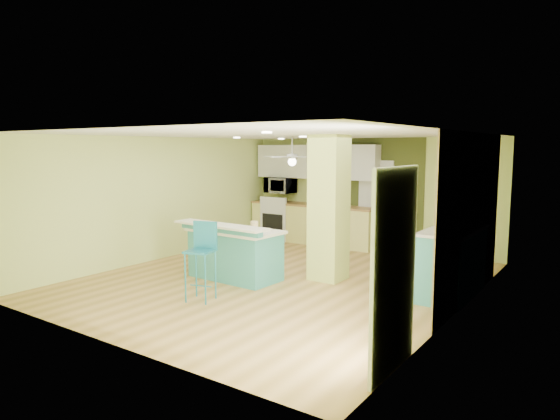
% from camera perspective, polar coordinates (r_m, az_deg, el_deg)
% --- Properties ---
extents(floor, '(6.00, 7.00, 0.01)m').
position_cam_1_polar(floor, '(8.77, 0.14, -7.98)').
color(floor, olive).
rests_on(floor, ground).
extents(ceiling, '(6.00, 7.00, 0.01)m').
position_cam_1_polar(ceiling, '(8.47, 0.14, 8.65)').
color(ceiling, white).
rests_on(ceiling, wall_back).
extents(wall_back, '(6.00, 0.01, 2.50)m').
position_cam_1_polar(wall_back, '(11.57, 10.07, 1.91)').
color(wall_back, '#D1E379').
rests_on(wall_back, floor).
extents(wall_front, '(6.00, 0.01, 2.50)m').
position_cam_1_polar(wall_front, '(6.02, -19.24, -3.13)').
color(wall_front, '#D1E379').
rests_on(wall_front, floor).
extents(wall_left, '(0.01, 7.00, 2.50)m').
position_cam_1_polar(wall_left, '(10.52, -13.45, 1.31)').
color(wall_left, '#D1E379').
rests_on(wall_left, floor).
extents(wall_right, '(0.01, 7.00, 2.50)m').
position_cam_1_polar(wall_right, '(7.27, 20.03, -1.46)').
color(wall_right, '#D1E379').
rests_on(wall_right, floor).
extents(wood_panel, '(0.02, 3.40, 2.50)m').
position_cam_1_polar(wood_panel, '(7.85, 21.04, -0.89)').
color(wood_panel, '#937554').
rests_on(wood_panel, floor).
extents(olive_accent, '(2.20, 0.02, 2.50)m').
position_cam_1_polar(olive_accent, '(11.47, 10.94, 1.85)').
color(olive_accent, '#40491D').
rests_on(olive_accent, floor).
extents(interior_door, '(0.82, 0.05, 2.00)m').
position_cam_1_polar(interior_door, '(11.47, 10.86, 0.59)').
color(interior_door, silver).
rests_on(interior_door, floor).
extents(french_door, '(0.04, 1.08, 2.10)m').
position_cam_1_polar(french_door, '(5.16, 12.93, -6.84)').
color(french_door, silver).
rests_on(french_door, floor).
extents(column, '(0.55, 0.55, 2.50)m').
position_cam_1_polar(column, '(8.61, 5.60, 0.22)').
color(column, '#C5D362').
rests_on(column, floor).
extents(kitchen_run, '(3.25, 0.63, 0.94)m').
position_cam_1_polar(kitchen_run, '(12.00, 3.73, -1.56)').
color(kitchen_run, '#EBE87B').
rests_on(kitchen_run, floor).
extents(stove, '(0.76, 0.66, 1.08)m').
position_cam_1_polar(stove, '(12.50, -0.02, -1.25)').
color(stove, silver).
rests_on(stove, floor).
extents(upper_cabinets, '(3.20, 0.34, 0.80)m').
position_cam_1_polar(upper_cabinets, '(11.97, 4.09, 5.53)').
color(upper_cabinets, white).
rests_on(upper_cabinets, wall_back).
extents(microwave, '(0.70, 0.48, 0.39)m').
position_cam_1_polar(microwave, '(12.41, 0.00, 2.83)').
color(microwave, silver).
rests_on(microwave, wall_back).
extents(ceiling_fan, '(1.41, 1.41, 0.61)m').
position_cam_1_polar(ceiling_fan, '(10.74, 1.39, 6.05)').
color(ceiling_fan, silver).
rests_on(ceiling_fan, ceiling).
extents(pendant_lamp, '(0.14, 0.14, 0.69)m').
position_cam_1_polar(pendant_lamp, '(8.02, 19.15, 3.91)').
color(pendant_lamp, silver).
rests_on(pendant_lamp, ceiling).
extents(wall_decor, '(0.03, 0.90, 0.70)m').
position_cam_1_polar(wall_decor, '(8.01, 21.32, 1.41)').
color(wall_decor, brown).
rests_on(wall_decor, wood_panel).
extents(peninsula, '(1.89, 1.07, 1.00)m').
position_cam_1_polar(peninsula, '(8.77, -5.21, -4.86)').
color(peninsula, teal).
rests_on(peninsula, floor).
extents(bar_stool, '(0.48, 0.48, 1.18)m').
position_cam_1_polar(bar_stool, '(7.57, -8.85, -4.31)').
color(bar_stool, teal).
rests_on(bar_stool, floor).
extents(side_counter, '(0.69, 1.63, 1.05)m').
position_cam_1_polar(side_counter, '(8.19, 19.10, -5.63)').
color(side_counter, teal).
rests_on(side_counter, floor).
extents(fruit_bowl, '(0.39, 0.39, 0.08)m').
position_cam_1_polar(fruit_bowl, '(11.61, 5.82, 0.65)').
color(fruit_bowl, '#3B2218').
rests_on(fruit_bowl, kitchen_run).
extents(canister, '(0.13, 0.13, 0.16)m').
position_cam_1_polar(canister, '(8.57, -2.96, -1.80)').
color(canister, gold).
rests_on(canister, peninsula).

